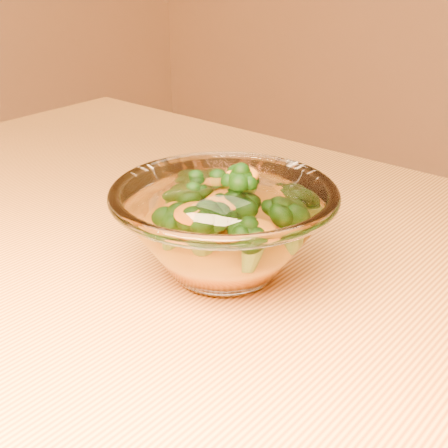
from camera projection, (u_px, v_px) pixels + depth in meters
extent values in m
cube|color=gold|center=(193.00, 287.00, 0.61)|extent=(1.20, 0.80, 0.04)
cylinder|color=brown|center=(117.00, 290.00, 1.32)|extent=(0.06, 0.06, 0.71)
ellipsoid|color=white|center=(224.00, 267.00, 0.60)|extent=(0.09, 0.09, 0.02)
torus|color=white|center=(224.00, 193.00, 0.56)|extent=(0.21, 0.21, 0.01)
ellipsoid|color=orange|center=(224.00, 247.00, 0.59)|extent=(0.12, 0.12, 0.03)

